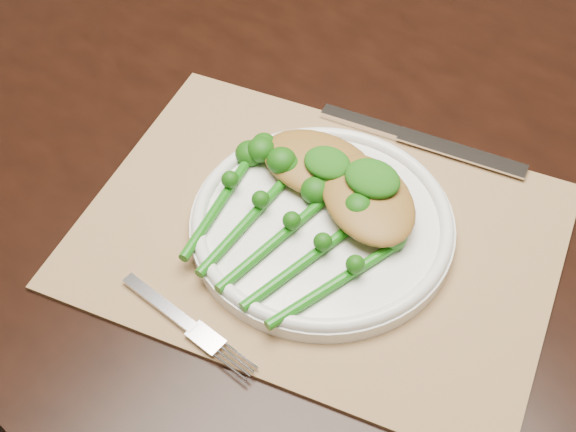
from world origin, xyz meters
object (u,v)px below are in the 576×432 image
Objects in this scene: dining_table at (309,305)px; chicken_fillet_left at (318,164)px; dinner_plate at (322,223)px; broccolini_bundle at (275,241)px; placemat at (319,235)px.

dining_table is 0.42m from chicken_fillet_left.
dinner_plate is 0.07m from chicken_fillet_left.
broccolini_bundle reaches higher than dining_table.
broccolini_bundle reaches higher than placemat.
chicken_fillet_left reaches higher than placemat.
placemat is 0.07m from chicken_fillet_left.
chicken_fillet_left is (-0.04, 0.06, 0.03)m from placemat.
dinner_plate is at bearing 80.27° from placemat.
dining_table is 0.42m from dinner_plate.
dinner_plate is 2.10× the size of chicken_fillet_left.
chicken_fillet_left is (-0.04, 0.05, 0.02)m from dinner_plate.
placemat is 0.05m from broccolini_bundle.
dinner_plate is (-0.00, 0.00, 0.01)m from placemat.
placemat is 0.01m from dinner_plate.
dinner_plate is at bearing 74.29° from broccolini_bundle.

